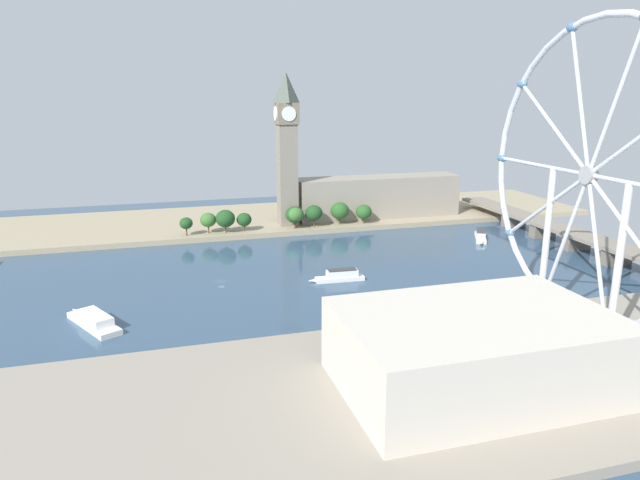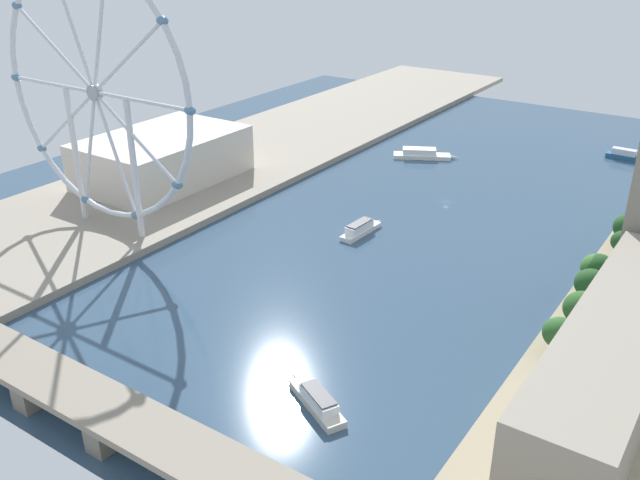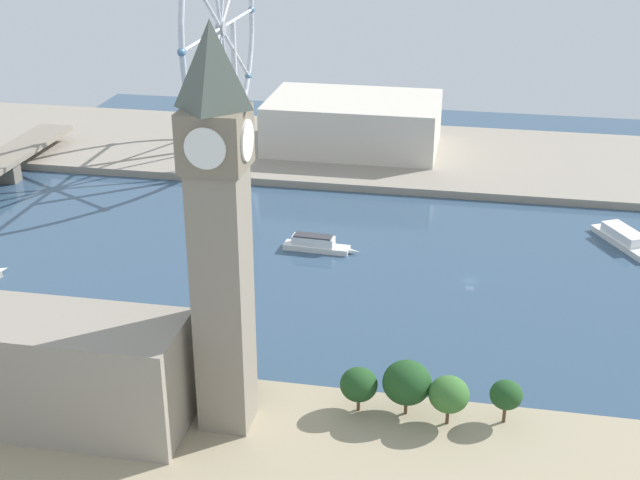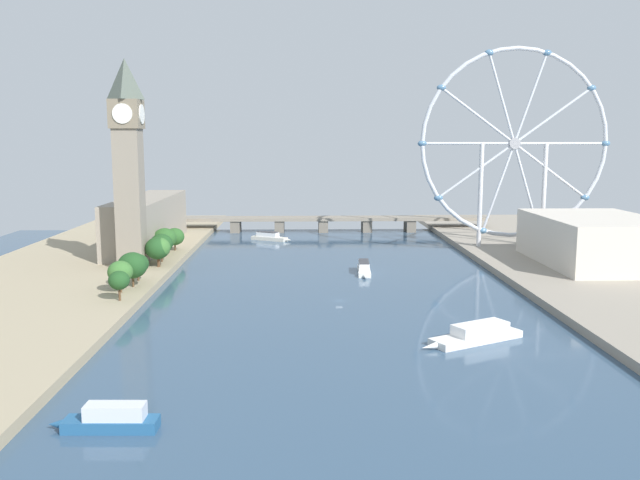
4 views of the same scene
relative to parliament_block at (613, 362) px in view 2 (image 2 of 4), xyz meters
name	(u,v)px [view 2 (image 2 of 4)]	position (x,y,z in m)	size (l,w,h in m)	color
ground_plane	(446,202)	(96.06, -113.66, -16.06)	(402.75, 402.75, 0.00)	#334C66
riverbank_right	(247,154)	(212.44, -113.66, -14.56)	(90.00, 520.00, 3.00)	gray
parliament_block	(613,362)	(0.00, 0.00, 0.00)	(22.00, 107.33, 26.11)	gray
tree_row_embankment	(605,265)	(16.87, -64.92, -4.97)	(14.20, 116.47, 13.57)	#513823
ferris_wheel	(95,94)	(193.48, -6.22, 40.66)	(101.58, 3.20, 103.94)	silver
riverside_hall	(163,158)	(216.66, -57.85, -2.20)	(49.45, 74.17, 21.71)	beige
river_bridge	(113,417)	(96.06, 76.92, -9.05)	(214.75, 15.91, 9.54)	gray
tour_boat_0	(626,155)	(43.06, -222.88, -13.76)	(22.53, 5.86, 5.57)	#235684
tour_boat_1	(317,400)	(62.77, 38.80, -14.01)	(24.94, 15.75, 5.09)	beige
tour_boat_2	(422,154)	(133.87, -164.53, -13.92)	(33.36, 21.08, 5.25)	white
tour_boat_3	(361,229)	(110.02, -61.90, -13.85)	(6.64, 26.19, 5.35)	white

